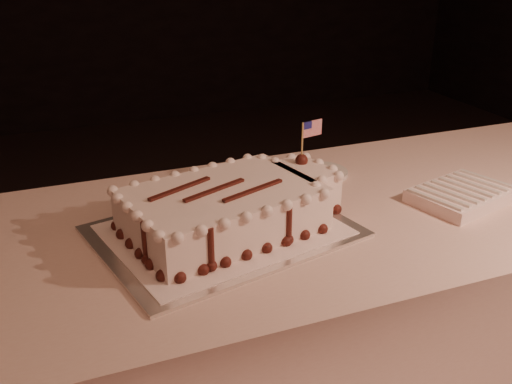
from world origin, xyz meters
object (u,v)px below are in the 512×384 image
object	(u,v)px
cake_board	(223,231)
sheet_cake	(234,206)
side_plate	(322,173)
banquet_table	(308,334)
napkin_stack	(461,195)

from	to	relation	value
cake_board	sheet_cake	world-z (taller)	sheet_cake
sheet_cake	side_plate	size ratio (longest dim) A/B	3.63
banquet_table	sheet_cake	bearing A→B (deg)	-175.11
napkin_stack	side_plate	size ratio (longest dim) A/B	1.86
banquet_table	cake_board	size ratio (longest dim) A/B	4.35
banquet_table	sheet_cake	world-z (taller)	sheet_cake
banquet_table	napkin_stack	xyz separation A→B (m)	(0.37, -0.09, 0.39)
cake_board	side_plate	xyz separation A→B (m)	(0.37, 0.23, 0.00)
cake_board	sheet_cake	xyz separation A→B (m)	(0.03, 0.01, 0.06)
sheet_cake	napkin_stack	bearing A→B (deg)	-6.48
banquet_table	cake_board	xyz separation A→B (m)	(-0.24, -0.02, 0.38)
sheet_cake	cake_board	bearing A→B (deg)	-166.84
sheet_cake	banquet_table	bearing A→B (deg)	4.89
sheet_cake	napkin_stack	distance (m)	0.59
napkin_stack	sheet_cake	bearing A→B (deg)	173.52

